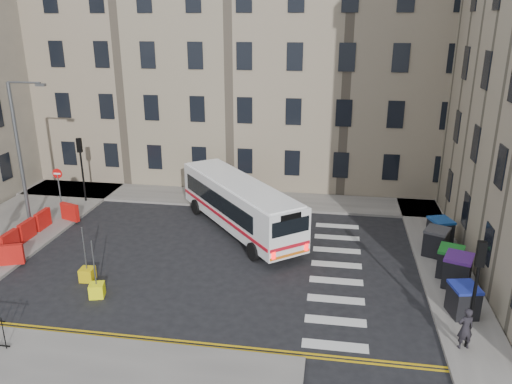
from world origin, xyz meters
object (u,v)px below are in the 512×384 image
(wheelie_bin_e, at_px, (440,231))
(bollard_yellow, at_px, (97,290))
(pedestrian, at_px, (465,328))
(bollard_chevron, at_px, (87,274))
(wheelie_bin_c, at_px, (450,262))
(wheelie_bin_d, at_px, (436,242))
(streetlamp, at_px, (19,155))
(bus, at_px, (239,203))
(wheelie_bin_a, at_px, (463,300))
(wheelie_bin_b, at_px, (457,271))

(wheelie_bin_e, xyz_separation_m, bollard_yellow, (-15.28, -7.65, -0.51))
(wheelie_bin_e, xyz_separation_m, pedestrian, (-0.78, -9.07, 0.14))
(bollard_chevron, bearing_deg, bollard_yellow, -49.41)
(wheelie_bin_c, relative_size, wheelie_bin_d, 0.96)
(streetlamp, xyz_separation_m, wheelie_bin_c, (22.04, -2.10, -3.51))
(bollard_chevron, bearing_deg, pedestrian, -9.70)
(bus, bearing_deg, wheelie_bin_e, -40.35)
(streetlamp, xyz_separation_m, bollard_yellow, (6.96, -6.16, -4.04))
(bollard_yellow, height_order, bollard_chevron, same)
(bus, relative_size, bollard_yellow, 15.65)
(bus, bearing_deg, bollard_chevron, -169.13)
(wheelie_bin_d, height_order, wheelie_bin_e, wheelie_bin_d)
(wheelie_bin_d, height_order, bollard_chevron, wheelie_bin_d)
(wheelie_bin_a, bearing_deg, wheelie_bin_d, 78.53)
(bus, distance_m, wheelie_bin_d, 10.37)
(bus, xyz_separation_m, pedestrian, (9.87, -9.37, -0.66))
(wheelie_bin_a, xyz_separation_m, wheelie_bin_b, (0.26, 2.35, 0.07))
(wheelie_bin_a, distance_m, pedestrian, 2.27)
(bollard_yellow, distance_m, bollard_chevron, 1.63)
(streetlamp, bearing_deg, pedestrian, -19.45)
(wheelie_bin_b, xyz_separation_m, wheelie_bin_d, (-0.37, 3.04, -0.04))
(wheelie_bin_a, relative_size, bollard_chevron, 2.23)
(wheelie_bin_d, distance_m, pedestrian, 7.62)
(streetlamp, relative_size, wheelie_bin_a, 6.08)
(bus, bearing_deg, wheelie_bin_d, -48.55)
(streetlamp, bearing_deg, wheelie_bin_b, -7.75)
(wheelie_bin_e, relative_size, pedestrian, 0.91)
(wheelie_bin_d, height_order, bollard_yellow, wheelie_bin_d)
(wheelie_bin_d, bearing_deg, pedestrian, -67.94)
(wheelie_bin_d, distance_m, bollard_chevron, 16.65)
(wheelie_bin_d, bearing_deg, wheelie_bin_b, -58.59)
(wheelie_bin_d, relative_size, pedestrian, 0.97)
(wheelie_bin_b, height_order, pedestrian, pedestrian)
(streetlamp, relative_size, wheelie_bin_e, 5.60)
(bus, xyz_separation_m, wheelie_bin_e, (10.64, -0.29, -0.80))
(wheelie_bin_b, distance_m, pedestrian, 4.62)
(bus, height_order, bollard_chevron, bus)
(pedestrian, height_order, bollard_chevron, pedestrian)
(wheelie_bin_c, bearing_deg, wheelie_bin_a, -74.09)
(wheelie_bin_b, bearing_deg, pedestrian, -78.24)
(wheelie_bin_a, relative_size, wheelie_bin_e, 0.92)
(bus, xyz_separation_m, wheelie_bin_c, (10.44, -3.89, -0.78))
(wheelie_bin_e, bearing_deg, pedestrian, -114.15)
(wheelie_bin_a, bearing_deg, streetlamp, 153.65)
(bollard_yellow, bearing_deg, wheelie_bin_b, 11.70)
(wheelie_bin_c, distance_m, bollard_yellow, 15.62)
(wheelie_bin_a, bearing_deg, bus, 132.66)
(wheelie_bin_e, bearing_deg, bollard_chevron, -177.83)
(bollard_yellow, bearing_deg, bus, 59.74)
(wheelie_bin_d, xyz_separation_m, bollard_yellow, (-14.83, -6.19, -0.53))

